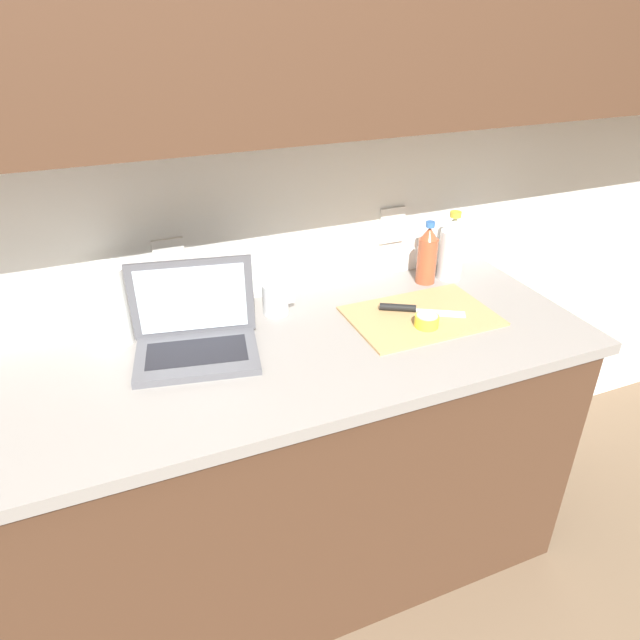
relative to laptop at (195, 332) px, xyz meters
The scene contains 11 objects.
ground_plane 0.95m from the laptop, 38.85° to the right, with size 12.00×12.00×0.00m, color brown.
wall_back 0.65m from the laptop, 55.51° to the left, with size 5.20×0.38×2.60m.
counter_unit 0.50m from the laptop, 43.81° to the right, with size 1.98×0.66×0.88m.
laptop is the anchor object (origin of this frame).
cutting_board 0.67m from the laptop, ahead, with size 0.43×0.29×0.01m, color tan.
knife 0.64m from the laptop, ahead, with size 0.24×0.15×0.02m.
lemon_half_cut 0.66m from the laptop, 12.39° to the right, with size 0.07×0.07×0.04m.
bottle_green_soda 0.82m from the laptop, ahead, with size 0.07×0.07×0.21m.
bottle_oil_tall 0.91m from the laptop, ahead, with size 0.08×0.08×0.23m.
measuring_cup 0.29m from the laptop, 24.02° to the left, with size 0.10×0.08×0.10m.
paper_towel_roll 0.25m from the laptop, 145.41° to the left, with size 0.12×0.12×0.22m.
Camera 1 is at (-0.31, -1.25, 1.72)m, focal length 32.00 mm.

